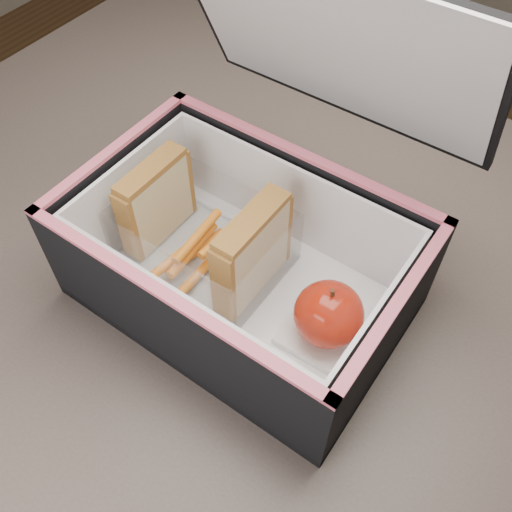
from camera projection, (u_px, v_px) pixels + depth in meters
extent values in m
plane|color=brown|center=(282.00, 494.00, 1.19)|extent=(4.00, 4.00, 0.00)
cube|color=brown|center=(306.00, 299.00, 0.61)|extent=(1.20, 0.80, 0.03)
cube|color=#382D26|center=(171.00, 168.00, 1.28)|extent=(0.05, 0.05, 0.72)
cube|color=black|center=(337.00, 48.00, 0.50)|extent=(0.31, 0.09, 0.19)
cube|color=tan|center=(152.00, 200.00, 0.60)|extent=(0.01, 0.08, 0.09)
cube|color=#BC5659|center=(157.00, 205.00, 0.60)|extent=(0.01, 0.08, 0.08)
cube|color=tan|center=(162.00, 206.00, 0.59)|extent=(0.01, 0.08, 0.09)
cube|color=brown|center=(150.00, 170.00, 0.56)|extent=(0.02, 0.08, 0.01)
cube|color=tan|center=(246.00, 251.00, 0.55)|extent=(0.01, 0.09, 0.09)
cube|color=#BC5659|center=(252.00, 257.00, 0.55)|extent=(0.01, 0.09, 0.09)
cube|color=tan|center=(259.00, 258.00, 0.55)|extent=(0.01, 0.09, 0.09)
cube|color=brown|center=(252.00, 220.00, 0.51)|extent=(0.03, 0.09, 0.01)
cylinder|color=orange|center=(195.00, 278.00, 0.58)|extent=(0.01, 0.08, 0.01)
cylinder|color=orange|center=(193.00, 249.00, 0.59)|extent=(0.02, 0.08, 0.01)
cylinder|color=orange|center=(197.00, 236.00, 0.59)|extent=(0.02, 0.08, 0.01)
cylinder|color=orange|center=(195.00, 251.00, 0.60)|extent=(0.02, 0.08, 0.01)
cylinder|color=orange|center=(181.00, 253.00, 0.59)|extent=(0.02, 0.08, 0.01)
cylinder|color=orange|center=(227.00, 234.00, 0.59)|extent=(0.02, 0.08, 0.01)
cube|color=white|center=(322.00, 330.00, 0.55)|extent=(0.07, 0.08, 0.01)
ellipsoid|color=maroon|center=(329.00, 314.00, 0.52)|extent=(0.08, 0.08, 0.06)
cylinder|color=#422B17|center=(333.00, 293.00, 0.49)|extent=(0.01, 0.01, 0.01)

